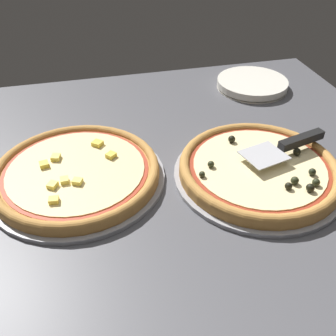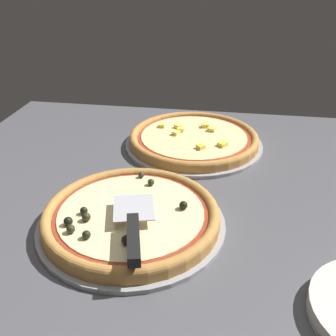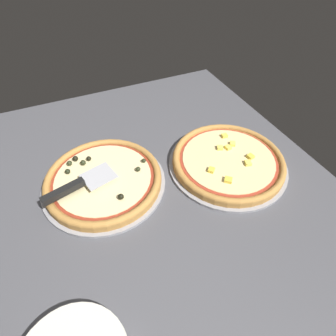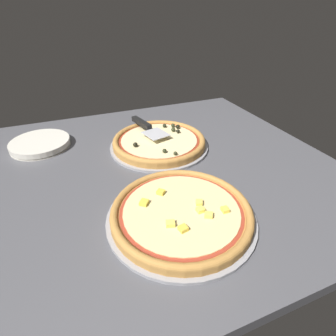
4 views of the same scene
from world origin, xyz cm
name	(u,v)px [view 2 (image 2 of 4)]	position (x,y,z in cm)	size (l,w,h in cm)	color
ground_plane	(159,200)	(0.00, 0.00, -1.80)	(120.24, 113.89, 3.60)	#4C4C51
pizza_pan_front	(132,223)	(-3.43, -12.83, 0.50)	(38.61, 38.61, 1.00)	#939399
pizza_front	(131,215)	(-3.45, -12.85, 2.60)	(36.29, 36.29, 4.21)	#B77F3D
pizza_pan_back	(194,144)	(5.25, 27.52, 0.50)	(39.78, 39.78, 1.00)	#939399
pizza_back	(194,138)	(5.25, 27.53, 2.45)	(37.40, 37.40, 3.24)	#B77F3D
serving_spatula	(135,230)	(-0.42, -22.01, 5.99)	(10.43, 22.30, 2.00)	#B7B7BC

